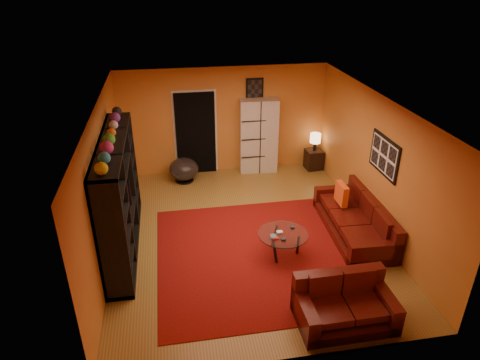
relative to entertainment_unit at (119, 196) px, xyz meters
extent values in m
plane|color=brown|center=(2.27, 0.00, -1.05)|extent=(6.00, 6.00, 0.00)
plane|color=white|center=(2.27, 0.00, 1.55)|extent=(6.00, 6.00, 0.00)
plane|color=orange|center=(2.27, 3.00, 0.25)|extent=(6.00, 0.00, 6.00)
plane|color=orange|center=(2.27, -3.00, 0.25)|extent=(6.00, 0.00, 6.00)
plane|color=orange|center=(-0.23, 0.00, 0.25)|extent=(0.00, 6.00, 6.00)
plane|color=orange|center=(4.78, 0.00, 0.25)|extent=(0.00, 6.00, 6.00)
cube|color=#610B0B|center=(2.38, -0.70, -1.04)|extent=(3.60, 3.60, 0.01)
cube|color=black|center=(1.57, 2.96, -0.03)|extent=(0.95, 0.10, 2.04)
cube|color=black|center=(4.75, -0.30, 0.55)|extent=(0.03, 1.00, 0.70)
cube|color=black|center=(3.02, 2.98, 1.00)|extent=(0.42, 0.03, 0.52)
cube|color=black|center=(0.00, 0.00, 0.00)|extent=(0.45, 3.00, 2.10)
imported|color=black|center=(0.05, -0.10, -0.07)|extent=(0.89, 0.12, 0.51)
cube|color=#430B08|center=(4.32, -0.30, -0.89)|extent=(1.03, 2.30, 0.32)
cube|color=#430B08|center=(4.70, -0.32, -0.62)|extent=(0.28, 2.26, 0.85)
cube|color=#430B08|center=(4.28, -1.34, -0.74)|extent=(0.93, 0.22, 0.62)
cube|color=#430B08|center=(4.37, 0.74, -0.74)|extent=(0.93, 0.22, 0.62)
cube|color=#430B08|center=(4.26, -0.93, -0.58)|extent=(0.73, 0.64, 0.12)
cube|color=#430B08|center=(4.29, -0.30, -0.58)|extent=(0.73, 0.64, 0.12)
cube|color=#430B08|center=(4.31, 0.33, -0.58)|extent=(0.73, 0.64, 0.12)
cube|color=#430B08|center=(3.26, -2.50, -0.89)|extent=(1.39, 0.84, 0.32)
cube|color=#430B08|center=(3.26, -2.17, -0.62)|extent=(1.39, 0.19, 0.85)
cube|color=#430B08|center=(3.87, -2.50, -0.74)|extent=(0.19, 0.83, 0.62)
cube|color=#430B08|center=(2.66, -2.50, -0.74)|extent=(0.19, 0.83, 0.62)
cube|color=#430B08|center=(3.52, -2.54, -0.58)|extent=(0.50, 0.61, 0.12)
cube|color=#430B08|center=(3.01, -2.54, -0.58)|extent=(0.50, 0.61, 0.12)
cube|color=#FD551C|center=(4.22, 0.14, -0.42)|extent=(0.12, 0.42, 0.42)
cylinder|color=silver|center=(2.79, -0.76, -0.60)|extent=(0.89, 0.89, 0.02)
cylinder|color=black|center=(3.06, -0.83, -0.83)|extent=(0.05, 0.05, 0.43)
cylinder|color=black|center=(2.71, -0.50, -0.83)|extent=(0.05, 0.05, 0.43)
cylinder|color=black|center=(2.61, -0.96, -0.83)|extent=(0.05, 0.05, 0.43)
cube|color=beige|center=(3.11, 2.80, -0.13)|extent=(0.95, 0.48, 1.84)
cylinder|color=black|center=(1.22, 2.50, -1.03)|extent=(0.44, 0.44, 0.03)
cylinder|color=black|center=(1.22, 2.50, -0.95)|extent=(0.06, 0.06, 0.15)
ellipsoid|color=#433B3B|center=(1.22, 2.50, -0.74)|extent=(0.71, 0.71, 0.53)
cube|color=black|center=(4.53, 2.66, -0.80)|extent=(0.43, 0.43, 0.50)
cylinder|color=black|center=(4.53, 2.66, -0.44)|extent=(0.08, 0.08, 0.21)
cylinder|color=#FFCB8C|center=(4.53, 2.66, -0.22)|extent=(0.27, 0.27, 0.23)
camera|label=1|loc=(0.97, -6.84, 3.64)|focal=32.00mm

